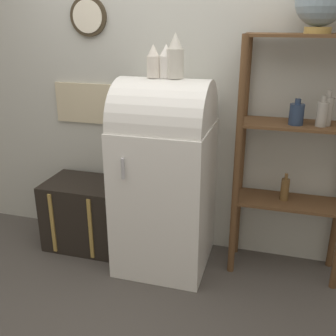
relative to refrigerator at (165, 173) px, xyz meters
The scene contains 9 objects.
ground_plane 0.79m from the refrigerator, 89.99° to the right, with size 12.00×12.00×0.00m, color #4C4742.
wall_back 0.69m from the refrigerator, 90.89° to the left, with size 7.00×0.09×2.70m.
refrigerator is the anchor object (origin of this frame).
suitcase_trunk 0.87m from the refrigerator, behind, with size 0.62×0.47×0.58m.
shelf_unit 0.96m from the refrigerator, ahead, with size 0.80×0.34×1.76m.
globe 1.53m from the refrigerator, ahead, with size 0.31×0.31×0.35m.
vase_left 0.81m from the refrigerator, behind, with size 0.09×0.09×0.22m.
vase_center 0.80m from the refrigerator, 55.70° to the left, with size 0.10×0.10×0.22m.
vase_right 0.84m from the refrigerator, ahead, with size 0.11×0.11×0.30m.
Camera 1 is at (0.78, -2.41, 1.83)m, focal length 42.00 mm.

